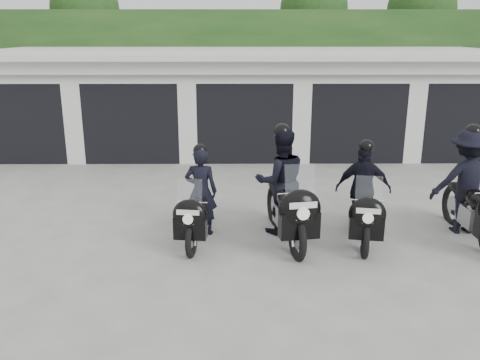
{
  "coord_description": "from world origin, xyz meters",
  "views": [
    {
      "loc": [
        -0.22,
        -8.22,
        3.57
      ],
      "look_at": [
        -0.16,
        0.28,
        1.05
      ],
      "focal_mm": 38.0,
      "sensor_mm": 36.0,
      "label": 1
    }
  ],
  "objects_px": {
    "police_bike_d": "(471,189)",
    "police_bike_b": "(284,189)",
    "police_bike_a": "(198,202)",
    "police_bike_c": "(364,196)"
  },
  "relations": [
    {
      "from": "police_bike_a",
      "to": "police_bike_d",
      "type": "relative_size",
      "value": 0.83
    },
    {
      "from": "police_bike_b",
      "to": "police_bike_c",
      "type": "relative_size",
      "value": 1.16
    },
    {
      "from": "police_bike_a",
      "to": "police_bike_b",
      "type": "distance_m",
      "value": 1.52
    },
    {
      "from": "police_bike_b",
      "to": "police_bike_d",
      "type": "bearing_deg",
      "value": -9.24
    },
    {
      "from": "police_bike_c",
      "to": "police_bike_d",
      "type": "xyz_separation_m",
      "value": [
        1.91,
        0.06,
        0.12
      ]
    },
    {
      "from": "police_bike_a",
      "to": "police_bike_d",
      "type": "height_order",
      "value": "police_bike_d"
    },
    {
      "from": "police_bike_a",
      "to": "police_bike_c",
      "type": "relative_size",
      "value": 0.96
    },
    {
      "from": "police_bike_d",
      "to": "police_bike_b",
      "type": "bearing_deg",
      "value": -179.75
    },
    {
      "from": "police_bike_b",
      "to": "police_bike_a",
      "type": "bearing_deg",
      "value": 175.7
    },
    {
      "from": "police_bike_a",
      "to": "police_bike_b",
      "type": "relative_size",
      "value": 0.83
    }
  ]
}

